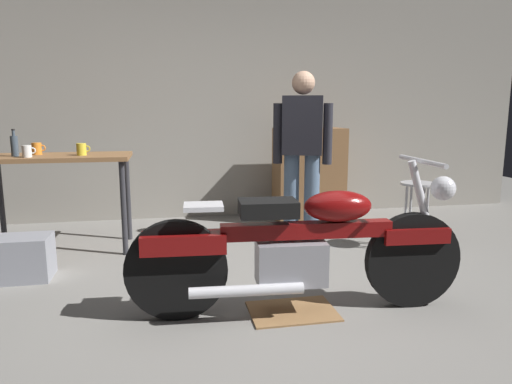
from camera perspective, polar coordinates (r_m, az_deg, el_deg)
name	(u,v)px	position (r m, az deg, el deg)	size (l,w,h in m)	color
ground_plane	(269,303)	(3.24, 1.65, -13.58)	(12.00, 12.00, 0.00)	gray
back_wall	(219,90)	(5.74, -4.61, 12.50)	(8.00, 0.12, 3.10)	gray
workbench	(58,167)	(4.60, -23.37, 2.83)	(1.30, 0.64, 0.90)	brown
motorcycle	(301,246)	(2.97, 5.65, -6.63)	(2.19, 0.60, 1.00)	black
person_standing	(302,150)	(4.50, 5.75, 5.22)	(0.54, 0.34, 1.67)	slate
shop_stool	(417,197)	(4.56, 19.35, -0.65)	(0.32, 0.32, 0.64)	#B2B2B7
wooden_dresser	(309,175)	(5.51, 6.57, 2.15)	(0.80, 0.47, 1.10)	brown
drip_tray	(292,311)	(3.11, 4.54, -14.51)	(0.56, 0.40, 0.01)	olive
storage_bin	(22,258)	(4.05, -27.06, -7.29)	(0.44, 0.32, 0.34)	gray
mug_white_ceramic	(27,151)	(4.47, -26.50, 4.54)	(0.11, 0.08, 0.10)	white
mug_orange_travel	(37,149)	(4.71, -25.50, 4.88)	(0.12, 0.09, 0.11)	orange
mug_yellow_tall	(82,149)	(4.47, -20.79, 4.97)	(0.12, 0.08, 0.11)	yellow
bottle	(15,145)	(4.62, -27.75, 5.14)	(0.06, 0.06, 0.24)	#3F4C59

